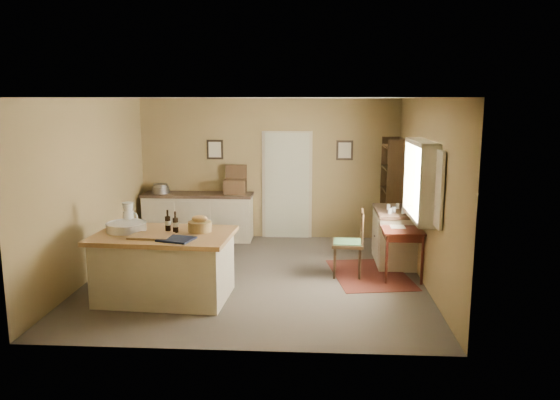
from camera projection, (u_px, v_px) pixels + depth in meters
The scene contains 16 objects.
ground at pixel (256, 277), 8.37m from camera, with size 5.00×5.00×0.00m, color brown.
wall_back at pixel (269, 169), 10.58m from camera, with size 5.00×0.10×2.70m, color olive.
wall_front at pixel (231, 229), 5.67m from camera, with size 5.00×0.10×2.70m, color olive.
wall_left at pixel (92, 188), 8.27m from camera, with size 0.10×5.00×2.70m, color olive.
wall_right at pixel (426, 192), 7.97m from camera, with size 0.10×5.00×2.70m, color olive.
ceiling at pixel (255, 98), 7.88m from camera, with size 5.00×5.00×0.00m, color silver.
door at pixel (287, 184), 10.58m from camera, with size 0.97×0.06×2.11m, color beige.
framed_prints at pixel (279, 150), 10.47m from camera, with size 2.82×0.02×0.38m.
window at pixel (424, 180), 7.74m from camera, with size 0.25×1.99×1.12m.
work_island at pixel (164, 264), 7.40m from camera, with size 1.89×1.30×1.20m.
sideboard at pixel (199, 215), 10.52m from camera, with size 2.10×0.60×1.18m.
rug at pixel (370, 274), 8.46m from camera, with size 1.10×1.60×0.01m, color #4B180F.
writing_desk at pixel (400, 232), 8.35m from camera, with size 0.60×0.98×0.82m.
desk_chair at pixel (348, 244), 8.34m from camera, with size 0.47×0.47×1.01m, color black, non-canonical shape.
right_cabinet at pixel (394, 236), 9.01m from camera, with size 0.62×1.11×0.99m.
shelving_unit at pixel (395, 193), 9.98m from camera, with size 0.34×0.90×1.99m.
Camera 1 is at (0.85, -7.98, 2.69)m, focal length 35.00 mm.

